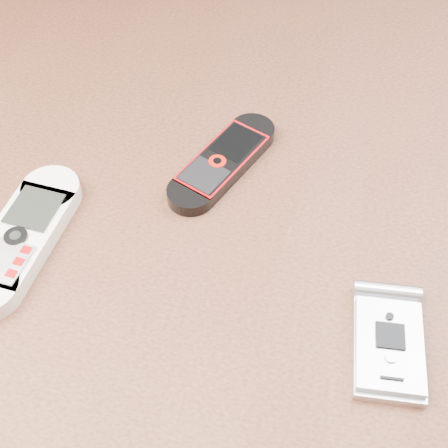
% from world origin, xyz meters
% --- Properties ---
extents(table, '(1.20, 0.80, 0.75)m').
position_xyz_m(table, '(0.00, 0.00, 0.64)').
color(table, black).
rests_on(table, ground).
extents(nokia_white, '(0.06, 0.15, 0.02)m').
position_xyz_m(nokia_white, '(-0.15, -0.05, 0.76)').
color(nokia_white, white).
rests_on(nokia_white, table).
extents(nokia_black_red, '(0.09, 0.14, 0.01)m').
position_xyz_m(nokia_black_red, '(-0.01, 0.07, 0.76)').
color(nokia_black_red, black).
rests_on(nokia_black_red, table).
extents(motorola_razr, '(0.06, 0.10, 0.01)m').
position_xyz_m(motorola_razr, '(0.14, -0.08, 0.76)').
color(motorola_razr, silver).
rests_on(motorola_razr, table).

